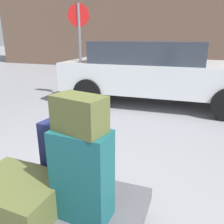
{
  "coord_description": "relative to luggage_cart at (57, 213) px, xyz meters",
  "views": [
    {
      "loc": [
        0.86,
        -1.16,
        1.52
      ],
      "look_at": [
        0.0,
        1.2,
        0.69
      ],
      "focal_mm": 36.83,
      "sensor_mm": 36.0,
      "label": 1
    }
  ],
  "objects": [
    {
      "name": "luggage_cart",
      "position": [
        0.0,
        0.0,
        0.0
      ],
      "size": [
        1.25,
        0.88,
        0.34
      ],
      "color": "#4C4C51",
      "rests_on": "ground_plane"
    },
    {
      "name": "suitcase_teal_front_right",
      "position": [
        0.23,
        -0.01,
        0.38
      ],
      "size": [
        0.39,
        0.24,
        0.63
      ],
      "primitive_type": "cube",
      "rotation": [
        0.0,
        0.0,
        -0.06
      ],
      "color": "#144C51",
      "rests_on": "luggage_cart"
    },
    {
      "name": "suitcase_navy_rear_left",
      "position": [
        -0.04,
        0.23,
        0.35
      ],
      "size": [
        0.37,
        0.25,
        0.56
      ],
      "primitive_type": "cube",
      "rotation": [
        0.0,
        0.0,
        -0.12
      ],
      "color": "#191E47",
      "rests_on": "luggage_cart"
    },
    {
      "name": "suitcase_olive_stacked_top",
      "position": [
        -0.23,
        -0.12,
        0.19
      ],
      "size": [
        0.65,
        0.5,
        0.24
      ],
      "primitive_type": "cube",
      "rotation": [
        0.0,
        0.0,
        -0.05
      ],
      "color": "#4C5128",
      "rests_on": "luggage_cart"
    },
    {
      "name": "duffel_bag_olive_topmost_pile",
      "position": [
        0.23,
        -0.01,
        0.81
      ],
      "size": [
        0.35,
        0.25,
        0.22
      ],
      "primitive_type": "cube",
      "rotation": [
        0.0,
        0.0,
        -0.23
      ],
      "color": "#4C5128",
      "rests_on": "suitcase_teal_front_right"
    },
    {
      "name": "parked_car",
      "position": [
        -0.01,
        4.24,
        0.49
      ],
      "size": [
        4.36,
        2.04,
        1.42
      ],
      "color": "silver",
      "rests_on": "ground_plane"
    },
    {
      "name": "no_parking_sign",
      "position": [
        -1.78,
        3.87,
        1.11
      ],
      "size": [
        0.49,
        0.14,
        2.22
      ],
      "color": "slate",
      "rests_on": "ground_plane"
    }
  ]
}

